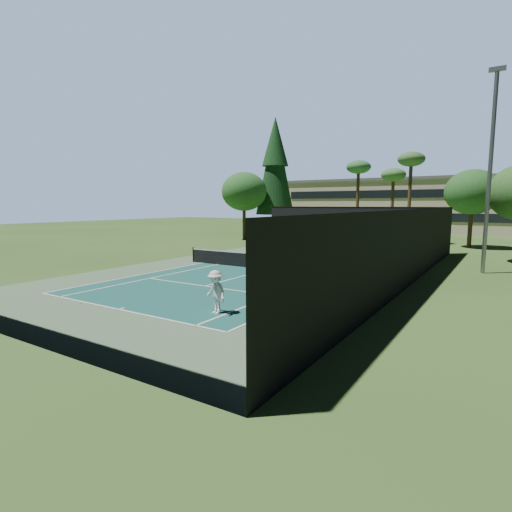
{
  "coord_description": "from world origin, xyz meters",
  "views": [
    {
      "loc": [
        13.18,
        -22.23,
        4.25
      ],
      "look_at": [
        1.0,
        -3.0,
        1.3
      ],
      "focal_mm": 28.0,
      "sensor_mm": 36.0,
      "label": 1
    }
  ],
  "objects_px": {
    "tennis_ball_a": "(80,303)",
    "tennis_ball_d": "(246,261)",
    "tennis_ball_c": "(311,268)",
    "park_bench": "(310,240)",
    "trash_bin": "(347,243)",
    "player": "(216,292)",
    "tennis_net": "(268,261)",
    "tennis_ball_b": "(241,259)"
  },
  "relations": [
    {
      "from": "tennis_ball_a",
      "to": "tennis_ball_d",
      "type": "relative_size",
      "value": 0.95
    },
    {
      "from": "tennis_ball_c",
      "to": "tennis_ball_d",
      "type": "relative_size",
      "value": 1.08
    },
    {
      "from": "park_bench",
      "to": "trash_bin",
      "type": "height_order",
      "value": "park_bench"
    },
    {
      "from": "tennis_ball_c",
      "to": "park_bench",
      "type": "relative_size",
      "value": 0.05
    },
    {
      "from": "player",
      "to": "tennis_ball_c",
      "type": "bearing_deg",
      "value": 114.76
    },
    {
      "from": "tennis_net",
      "to": "tennis_ball_c",
      "type": "xyz_separation_m",
      "value": [
        2.24,
        1.93,
        -0.52
      ]
    },
    {
      "from": "tennis_net",
      "to": "player",
      "type": "bearing_deg",
      "value": -70.06
    },
    {
      "from": "tennis_ball_a",
      "to": "tennis_ball_b",
      "type": "bearing_deg",
      "value": 97.54
    },
    {
      "from": "tennis_ball_b",
      "to": "tennis_ball_d",
      "type": "height_order",
      "value": "tennis_ball_d"
    },
    {
      "from": "tennis_ball_c",
      "to": "park_bench",
      "type": "bearing_deg",
      "value": 115.04
    },
    {
      "from": "tennis_net",
      "to": "player",
      "type": "xyz_separation_m",
      "value": [
        3.7,
        -10.21,
        0.3
      ]
    },
    {
      "from": "tennis_ball_c",
      "to": "tennis_net",
      "type": "bearing_deg",
      "value": -139.19
    },
    {
      "from": "player",
      "to": "trash_bin",
      "type": "relative_size",
      "value": 1.81
    },
    {
      "from": "park_bench",
      "to": "trash_bin",
      "type": "xyz_separation_m",
      "value": [
        3.95,
        0.06,
        -0.07
      ]
    },
    {
      "from": "park_bench",
      "to": "trash_bin",
      "type": "distance_m",
      "value": 3.95
    },
    {
      "from": "player",
      "to": "park_bench",
      "type": "height_order",
      "value": "player"
    },
    {
      "from": "tennis_ball_d",
      "to": "park_bench",
      "type": "relative_size",
      "value": 0.05
    },
    {
      "from": "player",
      "to": "tennis_ball_d",
      "type": "height_order",
      "value": "player"
    },
    {
      "from": "tennis_ball_a",
      "to": "park_bench",
      "type": "bearing_deg",
      "value": 94.14
    },
    {
      "from": "tennis_ball_b",
      "to": "tennis_ball_d",
      "type": "xyz_separation_m",
      "value": [
        0.88,
        -0.66,
        0.0
      ]
    },
    {
      "from": "player",
      "to": "tennis_ball_d",
      "type": "relative_size",
      "value": 24.72
    },
    {
      "from": "tennis_ball_c",
      "to": "park_bench",
      "type": "height_order",
      "value": "park_bench"
    },
    {
      "from": "tennis_ball_a",
      "to": "trash_bin",
      "type": "bearing_deg",
      "value": 86.03
    },
    {
      "from": "player",
      "to": "tennis_ball_c",
      "type": "relative_size",
      "value": 22.79
    },
    {
      "from": "tennis_net",
      "to": "tennis_ball_b",
      "type": "distance_m",
      "value": 5.14
    },
    {
      "from": "player",
      "to": "trash_bin",
      "type": "height_order",
      "value": "player"
    },
    {
      "from": "tennis_ball_b",
      "to": "park_bench",
      "type": "xyz_separation_m",
      "value": [
        -0.01,
        12.67,
        0.51
      ]
    },
    {
      "from": "player",
      "to": "tennis_ball_d",
      "type": "distance_m",
      "value": 14.36
    },
    {
      "from": "tennis_ball_a",
      "to": "tennis_ball_c",
      "type": "height_order",
      "value": "tennis_ball_c"
    },
    {
      "from": "tennis_net",
      "to": "tennis_ball_d",
      "type": "relative_size",
      "value": 186.06
    },
    {
      "from": "player",
      "to": "tennis_ball_a",
      "type": "distance_m",
      "value": 6.22
    },
    {
      "from": "tennis_ball_b",
      "to": "trash_bin",
      "type": "relative_size",
      "value": 0.07
    },
    {
      "from": "tennis_net",
      "to": "tennis_ball_a",
      "type": "bearing_deg",
      "value": -100.08
    },
    {
      "from": "tennis_ball_d",
      "to": "trash_bin",
      "type": "distance_m",
      "value": 13.74
    },
    {
      "from": "tennis_ball_b",
      "to": "trash_bin",
      "type": "bearing_deg",
      "value": 72.83
    },
    {
      "from": "trash_bin",
      "to": "tennis_ball_b",
      "type": "bearing_deg",
      "value": -107.17
    },
    {
      "from": "tennis_ball_d",
      "to": "trash_bin",
      "type": "height_order",
      "value": "trash_bin"
    },
    {
      "from": "tennis_net",
      "to": "trash_bin",
      "type": "relative_size",
      "value": 13.65
    },
    {
      "from": "tennis_ball_d",
      "to": "tennis_ball_a",
      "type": "bearing_deg",
      "value": -85.58
    },
    {
      "from": "tennis_ball_d",
      "to": "tennis_net",
      "type": "bearing_deg",
      "value": -35.28
    },
    {
      "from": "trash_bin",
      "to": "tennis_ball_c",
      "type": "bearing_deg",
      "value": -79.87
    },
    {
      "from": "tennis_net",
      "to": "tennis_ball_c",
      "type": "distance_m",
      "value": 3.0
    }
  ]
}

